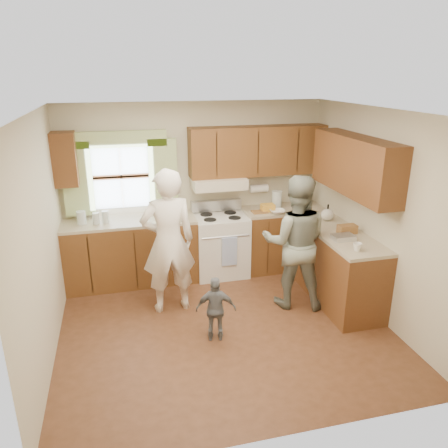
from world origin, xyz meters
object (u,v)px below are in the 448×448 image
object	(u,v)px
stove	(220,244)
woman_left	(168,242)
woman_right	(295,242)
child	(216,309)

from	to	relation	value
stove	woman_left	distance (m)	1.30
stove	woman_left	world-z (taller)	woman_left
woman_right	child	distance (m)	1.36
child	woman_right	bearing A→B (deg)	-141.20
woman_left	child	xyz separation A→B (m)	(0.41, -0.81, -0.53)
stove	child	bearing A→B (deg)	-105.07
woman_left	woman_right	world-z (taller)	woman_left
stove	child	distance (m)	1.73
stove	woman_right	distance (m)	1.38
woman_left	woman_right	bearing A→B (deg)	166.33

